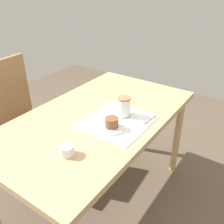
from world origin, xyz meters
name	(u,v)px	position (x,y,z in m)	size (l,w,h in m)	color
ground_plane	(100,200)	(0.00, 0.00, -0.01)	(4.40, 4.40, 0.02)	brown
dining_table	(97,126)	(0.00, 0.00, 0.63)	(1.30, 0.74, 0.70)	tan
wooden_chair	(22,116)	(-0.05, 0.69, 0.50)	(0.45, 0.45, 0.92)	#997047
placemat	(118,121)	(0.01, -0.14, 0.71)	(0.38, 0.34, 0.00)	white
pastry_plate	(112,127)	(-0.07, -0.16, 0.71)	(0.14, 0.14, 0.01)	white
pastry	(112,122)	(-0.07, -0.16, 0.75)	(0.07, 0.07, 0.05)	brown
coffee_coaster	(124,115)	(0.09, -0.13, 0.71)	(0.09, 0.09, 0.01)	#99999E
coffee_mug	(124,106)	(0.09, -0.13, 0.77)	(0.11, 0.08, 0.11)	white
teaspoon	(150,119)	(0.13, -0.29, 0.71)	(0.01, 0.01, 0.13)	silver
sugar_bowl	(67,150)	(-0.37, -0.11, 0.73)	(0.07, 0.07, 0.05)	white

